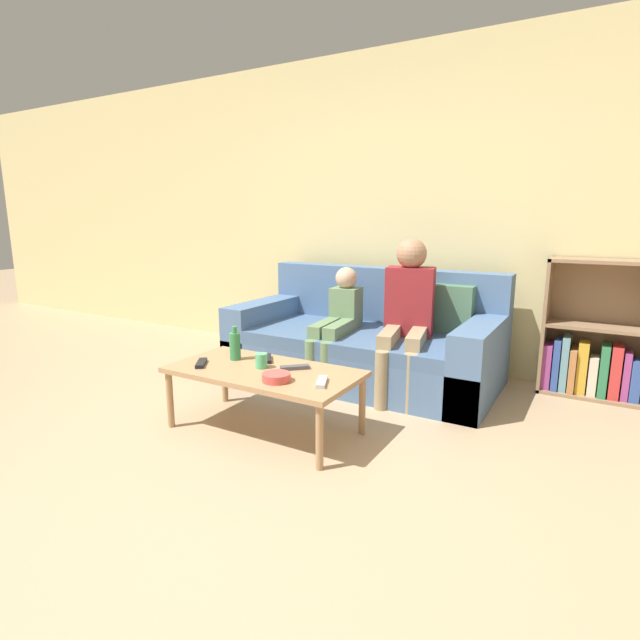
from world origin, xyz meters
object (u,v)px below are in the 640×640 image
Objects in this scene: coffee_table at (264,375)px; tv_remote_1 at (295,367)px; person_child at (338,319)px; tv_remote_2 at (267,359)px; bookshelf at (593,346)px; couch at (366,345)px; person_adult at (408,306)px; tv_remote_0 at (322,382)px; snack_bowl at (276,377)px; cup_near at (261,361)px; tv_remote_3 at (201,363)px; bottle at (235,346)px.

tv_remote_1 is (0.16, 0.09, 0.05)m from coffee_table.
tv_remote_2 is at bearing -97.81° from person_child.
couch is at bearing -163.75° from bookshelf.
person_adult is (0.37, -0.10, 0.36)m from couch.
bookshelf is 1.12× the size of person_child.
tv_remote_0 is 1.06× the size of tv_remote_2.
snack_bowl is (0.25, -1.17, -0.09)m from person_child.
snack_bowl is at bearing -114.68° from person_adult.
tv_remote_0 is (-1.23, -1.71, 0.03)m from bookshelf.
person_adult is at bearing 63.82° from tv_remote_0.
cup_near is at bearing -103.84° from tv_remote_2.
bookshelf is 2.34m from cup_near.
couch is 12.02× the size of tv_remote_3.
snack_bowl reaches higher than tv_remote_1.
person_child is at bearing -134.00° from couch.
bookshelf reaches higher than person_child.
tv_remote_3 is at bearing -138.84° from bookshelf.
tv_remote_0 is (0.42, -0.05, 0.05)m from coffee_table.
person_child reaches higher than bottle.
bottle is (-0.46, 0.22, 0.07)m from snack_bowl.
bookshelf is at bearing 14.05° from person_child.
tv_remote_1 is (-1.49, -1.56, 0.03)m from bookshelf.
bookshelf reaches higher than couch.
bookshelf reaches higher than tv_remote_3.
person_adult reaches higher than coffee_table.
coffee_table is 1.23m from person_adult.
tv_remote_1 is 1.01× the size of snack_bowl.
person_child reaches higher than couch.
tv_remote_1 is at bearing -12.93° from tv_remote_3.
person_child is 0.88m from tv_remote_2.
bottle reaches higher than tv_remote_3.
tv_remote_3 is at bearing -111.21° from person_child.
tv_remote_1 is (0.22, -0.94, -0.10)m from person_child.
couch is 22.96× the size of cup_near.
tv_remote_0 is 1.04× the size of tv_remote_3.
cup_near is (-1.68, -1.64, 0.07)m from bookshelf.
cup_near is 0.38m from tv_remote_3.
person_child reaches higher than coffee_table.
tv_remote_2 is (-0.06, 0.15, -0.03)m from cup_near.
couch is 1.20m from bottle.
person_adult is 1.29m from snack_bowl.
bookshelf is at bearing 6.86° from tv_remote_3.
cup_near reaches higher than tv_remote_2.
tv_remote_1 is 0.26m from tv_remote_2.
bottle is at bearing -131.19° from tv_remote_1.
couch is 2.07× the size of bookshelf.
bookshelf reaches higher than tv_remote_1.
person_child is at bearing 50.90° from tv_remote_2.
tv_remote_2 is at bearing -132.77° from person_adult.
person_adult reaches higher than tv_remote_0.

